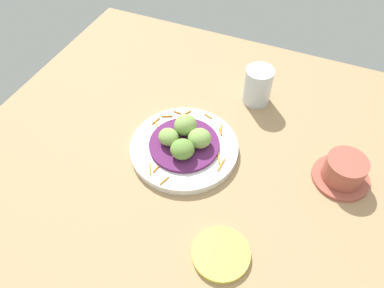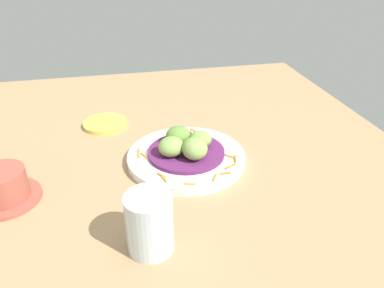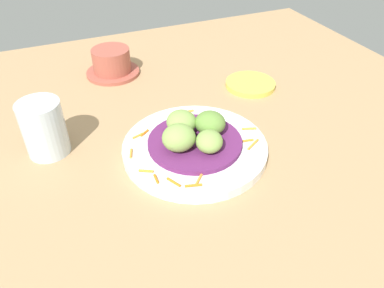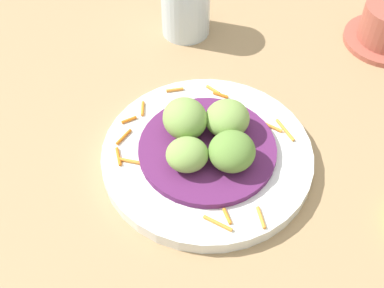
# 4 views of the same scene
# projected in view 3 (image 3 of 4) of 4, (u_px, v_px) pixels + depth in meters

# --- Properties ---
(table_surface) EXTENTS (1.10, 1.10, 0.02)m
(table_surface) POSITION_uv_depth(u_px,v_px,m) (214.00, 136.00, 0.72)
(table_surface) COLOR tan
(table_surface) RESTS_ON ground
(main_plate) EXTENTS (0.25, 0.25, 0.02)m
(main_plate) POSITION_uv_depth(u_px,v_px,m) (195.00, 148.00, 0.66)
(main_plate) COLOR white
(main_plate) RESTS_ON table_surface
(cabbage_bed) EXTENTS (0.16, 0.16, 0.01)m
(cabbage_bed) POSITION_uv_depth(u_px,v_px,m) (195.00, 142.00, 0.65)
(cabbage_bed) COLOR #60235B
(cabbage_bed) RESTS_ON main_plate
(carrot_garnish) EXTENTS (0.24, 0.20, 0.00)m
(carrot_garnish) POSITION_uv_depth(u_px,v_px,m) (188.00, 147.00, 0.64)
(carrot_garnish) COLOR orange
(carrot_garnish) RESTS_ON main_plate
(guac_scoop_left) EXTENTS (0.06, 0.06, 0.05)m
(guac_scoop_left) POSITION_uv_depth(u_px,v_px,m) (179.00, 138.00, 0.62)
(guac_scoop_left) COLOR #84A851
(guac_scoop_left) RESTS_ON cabbage_bed
(guac_scoop_center) EXTENTS (0.06, 0.06, 0.04)m
(guac_scoop_center) POSITION_uv_depth(u_px,v_px,m) (209.00, 141.00, 0.62)
(guac_scoop_center) COLOR #84A851
(guac_scoop_center) RESTS_ON cabbage_bed
(guac_scoop_right) EXTENTS (0.07, 0.07, 0.04)m
(guac_scoop_right) POSITION_uv_depth(u_px,v_px,m) (210.00, 123.00, 0.66)
(guac_scoop_right) COLOR olive
(guac_scoop_right) RESTS_ON cabbage_bed
(guac_scoop_back) EXTENTS (0.07, 0.07, 0.04)m
(guac_scoop_back) POSITION_uv_depth(u_px,v_px,m) (181.00, 122.00, 0.66)
(guac_scoop_back) COLOR #84A851
(guac_scoop_back) RESTS_ON cabbage_bed
(side_plate_small) EXTENTS (0.11, 0.11, 0.01)m
(side_plate_small) POSITION_uv_depth(u_px,v_px,m) (250.00, 84.00, 0.85)
(side_plate_small) COLOR #E0CC4C
(side_plate_small) RESTS_ON table_surface
(terracotta_bowl) EXTENTS (0.12, 0.12, 0.06)m
(terracotta_bowl) POSITION_uv_depth(u_px,v_px,m) (112.00, 63.00, 0.88)
(terracotta_bowl) COLOR #A85142
(terracotta_bowl) RESTS_ON table_surface
(water_glass) EXTENTS (0.07, 0.07, 0.10)m
(water_glass) POSITION_uv_depth(u_px,v_px,m) (44.00, 128.00, 0.64)
(water_glass) COLOR silver
(water_glass) RESTS_ON table_surface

